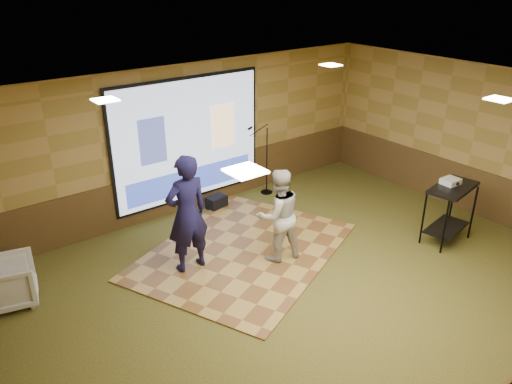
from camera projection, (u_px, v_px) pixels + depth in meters
ground at (302, 282)px, 8.07m from camera, size 9.00×9.00×0.00m
room_shell at (307, 161)px, 7.20m from camera, size 9.04×7.04×3.02m
wainscot_back at (191, 186)px, 10.39m from camera, size 9.00×0.04×0.95m
wainscot_right at (463, 187)px, 10.34m from camera, size 0.04×7.00×0.95m
projector_screen at (189, 141)px, 9.94m from camera, size 3.32×0.06×2.52m
downlight_nw at (105, 100)px, 6.92m from camera, size 0.32×0.32×0.02m
downlight_ne at (331, 65)px, 9.35m from camera, size 0.32×0.32×0.02m
downlight_sw at (245, 171)px, 4.54m from camera, size 0.32×0.32×0.02m
downlight_se at (499, 99)px, 6.96m from camera, size 0.32×0.32×0.02m
dance_floor at (244, 251)px, 8.93m from camera, size 4.62×4.16×0.03m
player_left at (187, 214)px, 8.01m from camera, size 0.74×0.50×2.01m
player_right at (278, 215)px, 8.38m from camera, size 0.91×0.77×1.64m
av_table at (451, 202)px, 8.97m from camera, size 1.05×0.55×1.10m
projector at (451, 181)px, 8.91m from camera, size 0.32×0.27×0.10m
mic_stand at (265, 173)px, 11.02m from camera, size 0.64×0.26×1.63m
banquet_chair at (8, 283)px, 7.44m from camera, size 0.94×0.93×0.72m
duffel_bag at (217, 202)px, 10.50m from camera, size 0.45×0.34×0.26m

